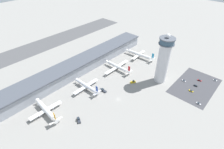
# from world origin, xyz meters

# --- Properties ---
(ground_plane) EXTENTS (1000.00, 1000.00, 0.00)m
(ground_plane) POSITION_xyz_m (0.00, 0.00, 0.00)
(ground_plane) COLOR gray
(terminal_building) EXTENTS (229.80, 25.00, 15.43)m
(terminal_building) POSITION_xyz_m (0.00, 70.00, 7.81)
(terminal_building) COLOR #9399A3
(terminal_building) RESTS_ON ground
(runway_strip) EXTENTS (344.70, 44.00, 0.01)m
(runway_strip) POSITION_xyz_m (0.00, 171.16, 0.00)
(runway_strip) COLOR #515154
(runway_strip) RESTS_ON ground
(control_tower) EXTENTS (16.48, 16.48, 58.22)m
(control_tower) POSITION_xyz_m (56.68, -14.90, 28.69)
(control_tower) COLOR silver
(control_tower) RESTS_ON ground
(parking_lot_surface) EXTENTS (64.00, 40.00, 0.01)m
(parking_lot_surface) POSITION_xyz_m (75.09, -50.13, 0.00)
(parking_lot_surface) COLOR #424247
(parking_lot_surface) RESTS_ON ground
(airplane_gate_alpha) EXTENTS (32.32, 37.45, 13.82)m
(airplane_gate_alpha) POSITION_xyz_m (-59.66, 37.74, 4.31)
(airplane_gate_alpha) COLOR white
(airplane_gate_alpha) RESTS_ON ground
(airplane_gate_bravo) EXTENTS (33.83, 35.05, 12.48)m
(airplane_gate_bravo) POSITION_xyz_m (-11.11, 36.62, 4.16)
(airplane_gate_bravo) COLOR silver
(airplane_gate_bravo) RESTS_ON ground
(airplane_gate_charlie) EXTENTS (41.89, 38.60, 12.75)m
(airplane_gate_charlie) POSITION_xyz_m (40.54, 36.47, 4.33)
(airplane_gate_charlie) COLOR white
(airplane_gate_charlie) RESTS_ON ground
(airplane_gate_delta) EXTENTS (31.32, 43.84, 13.12)m
(airplane_gate_delta) POSITION_xyz_m (84.79, 33.96, 4.33)
(airplane_gate_delta) COLOR white
(airplane_gate_delta) RESTS_ON ground
(service_truck_catering) EXTENTS (5.02, 7.15, 3.16)m
(service_truck_catering) POSITION_xyz_m (-45.13, 8.48, 1.10)
(service_truck_catering) COLOR black
(service_truck_catering) RESTS_ON ground
(service_truck_fuel) EXTENTS (6.31, 5.20, 3.01)m
(service_truck_fuel) POSITION_xyz_m (32.43, 5.45, 1.05)
(service_truck_fuel) COLOR black
(service_truck_fuel) RESTS_ON ground
(service_truck_baggage) EXTENTS (2.66, 8.56, 2.83)m
(service_truck_baggage) POSITION_xyz_m (-1.50, 20.82, 0.98)
(service_truck_baggage) COLOR black
(service_truck_baggage) RESTS_ON ground
(car_navy_sedan) EXTENTS (1.87, 4.17, 1.55)m
(car_navy_sedan) POSITION_xyz_m (74.85, -50.71, 0.60)
(car_navy_sedan) COLOR black
(car_navy_sedan) RESTS_ON ground
(car_silver_sedan) EXTENTS (2.02, 4.53, 1.53)m
(car_silver_sedan) POSITION_xyz_m (74.73, -37.10, 0.59)
(car_silver_sedan) COLOR black
(car_silver_sedan) RESTS_ON ground
(car_white_wagon) EXTENTS (1.97, 4.65, 1.40)m
(car_white_wagon) POSITION_xyz_m (87.97, -50.24, 0.54)
(car_white_wagon) COLOR black
(car_white_wagon) RESTS_ON ground
(car_grey_coupe) EXTENTS (1.96, 4.68, 1.46)m
(car_grey_coupe) POSITION_xyz_m (62.75, -50.49, 0.57)
(car_grey_coupe) COLOR black
(car_grey_coupe) RESTS_ON ground
(car_maroon_suv) EXTENTS (1.88, 4.31, 1.40)m
(car_maroon_suv) POSITION_xyz_m (100.44, -63.73, 0.54)
(car_maroon_suv) COLOR black
(car_maroon_suv) RESTS_ON ground
(car_black_suv) EXTENTS (1.94, 4.45, 1.44)m
(car_black_suv) POSITION_xyz_m (49.04, -63.58, 0.56)
(car_black_suv) COLOR black
(car_black_suv) RESTS_ON ground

